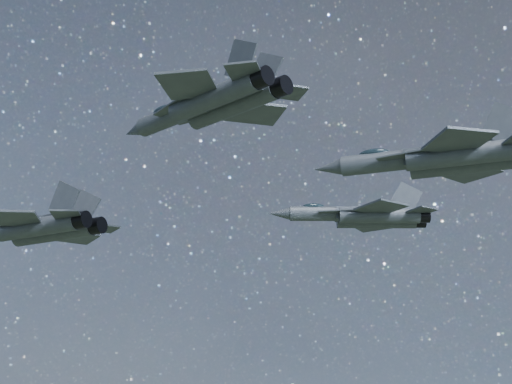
% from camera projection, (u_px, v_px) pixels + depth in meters
% --- Properties ---
extents(jet_lead, '(18.54, 12.82, 4.66)m').
position_uv_depth(jet_lead, '(34.00, 229.00, 70.75)').
color(jet_lead, '#363C43').
extents(jet_left, '(17.46, 11.70, 4.41)m').
position_uv_depth(jet_left, '(365.00, 216.00, 82.02)').
color(jet_left, '#363C43').
extents(jet_right, '(16.50, 10.80, 4.26)m').
position_uv_depth(jet_right, '(211.00, 103.00, 56.19)').
color(jet_right, '#363C43').
extents(jet_slot, '(19.24, 13.70, 4.91)m').
position_uv_depth(jet_slot, '(447.00, 158.00, 64.06)').
color(jet_slot, '#363C43').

